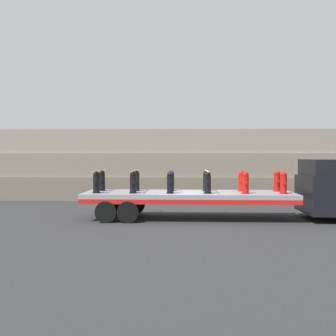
# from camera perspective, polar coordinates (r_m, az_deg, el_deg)

# --- Properties ---
(ground_plane) EXTENTS (120.00, 120.00, 0.00)m
(ground_plane) POSITION_cam_1_polar(r_m,az_deg,el_deg) (16.61, 3.17, -7.70)
(ground_plane) COLOR #2D2D30
(rock_cliff) EXTENTS (60.00, 3.30, 4.40)m
(rock_cliff) POSITION_cam_1_polar(r_m,az_deg,el_deg) (24.12, 2.94, 0.51)
(rock_cliff) COLOR #706656
(rock_cliff) RESTS_ON ground_plane
(truck_cab) EXTENTS (2.27, 2.72, 2.60)m
(truck_cab) POSITION_cam_1_polar(r_m,az_deg,el_deg) (17.63, 23.60, -2.95)
(truck_cab) COLOR black
(truck_cab) RESTS_ON ground_plane
(flatbed_trailer) EXTENTS (9.12, 2.61, 1.16)m
(flatbed_trailer) POSITION_cam_1_polar(r_m,az_deg,el_deg) (16.48, 1.40, -4.43)
(flatbed_trailer) COLOR gray
(flatbed_trailer) RESTS_ON ground_plane
(fire_hydrant_black_near_0) EXTENTS (0.35, 0.54, 0.93)m
(fire_hydrant_black_near_0) POSITION_cam_1_polar(r_m,az_deg,el_deg) (16.31, -10.87, -2.18)
(fire_hydrant_black_near_0) COLOR black
(fire_hydrant_black_near_0) RESTS_ON flatbed_trailer
(fire_hydrant_black_far_0) EXTENTS (0.35, 0.54, 0.93)m
(fire_hydrant_black_far_0) POSITION_cam_1_polar(r_m,az_deg,el_deg) (17.38, -10.03, -1.93)
(fire_hydrant_black_far_0) COLOR black
(fire_hydrant_black_far_0) RESTS_ON flatbed_trailer
(fire_hydrant_black_near_1) EXTENTS (0.35, 0.54, 0.93)m
(fire_hydrant_black_near_1) POSITION_cam_1_polar(r_m,az_deg,el_deg) (16.02, -5.34, -2.22)
(fire_hydrant_black_near_1) COLOR black
(fire_hydrant_black_near_1) RESTS_ON flatbed_trailer
(fire_hydrant_black_far_1) EXTENTS (0.35, 0.54, 0.93)m
(fire_hydrant_black_far_1) POSITION_cam_1_polar(r_m,az_deg,el_deg) (17.11, -4.84, -1.96)
(fire_hydrant_black_far_1) COLOR black
(fire_hydrant_black_far_1) RESTS_ON flatbed_trailer
(fire_hydrant_black_near_2) EXTENTS (0.35, 0.54, 0.93)m
(fire_hydrant_black_near_2) POSITION_cam_1_polar(r_m,az_deg,el_deg) (15.88, 0.34, -2.25)
(fire_hydrant_black_near_2) COLOR black
(fire_hydrant_black_near_2) RESTS_ON flatbed_trailer
(fire_hydrant_black_far_2) EXTENTS (0.35, 0.54, 0.93)m
(fire_hydrant_black_far_2) POSITION_cam_1_polar(r_m,az_deg,el_deg) (16.98, 0.48, -1.99)
(fire_hydrant_black_far_2) COLOR black
(fire_hydrant_black_far_2) RESTS_ON flatbed_trailer
(fire_hydrant_black_near_3) EXTENTS (0.35, 0.54, 0.93)m
(fire_hydrant_black_near_3) POSITION_cam_1_polar(r_m,az_deg,el_deg) (15.90, 6.06, -2.25)
(fire_hydrant_black_near_3) COLOR black
(fire_hydrant_black_near_3) RESTS_ON flatbed_trailer
(fire_hydrant_black_far_3) EXTENTS (0.35, 0.54, 0.93)m
(fire_hydrant_black_far_3) POSITION_cam_1_polar(r_m,az_deg,el_deg) (17.00, 5.83, -1.99)
(fire_hydrant_black_far_3) COLOR black
(fire_hydrant_black_far_3) RESTS_ON flatbed_trailer
(fire_hydrant_red_near_4) EXTENTS (0.35, 0.54, 0.93)m
(fire_hydrant_red_near_4) POSITION_cam_1_polar(r_m,az_deg,el_deg) (16.08, 11.71, -2.24)
(fire_hydrant_red_near_4) COLOR red
(fire_hydrant_red_near_4) RESTS_ON flatbed_trailer
(fire_hydrant_red_far_4) EXTENTS (0.35, 0.54, 0.93)m
(fire_hydrant_red_far_4) POSITION_cam_1_polar(r_m,az_deg,el_deg) (17.17, 11.12, -1.98)
(fire_hydrant_red_far_4) COLOR red
(fire_hydrant_red_far_4) RESTS_ON flatbed_trailer
(fire_hydrant_red_near_5) EXTENTS (0.35, 0.54, 0.93)m
(fire_hydrant_red_near_5) POSITION_cam_1_polar(r_m,az_deg,el_deg) (16.41, 17.19, -2.20)
(fire_hydrant_red_near_5) COLOR red
(fire_hydrant_red_near_5) RESTS_ON flatbed_trailer
(fire_hydrant_red_far_5) EXTENTS (0.35, 0.54, 0.93)m
(fire_hydrant_red_far_5) POSITION_cam_1_polar(r_m,az_deg,el_deg) (17.48, 16.26, -1.95)
(fire_hydrant_red_far_5) COLOR red
(fire_hydrant_red_far_5) RESTS_ON flatbed_trailer
(cargo_strap_rear) EXTENTS (0.05, 2.71, 0.01)m
(cargo_strap_rear) POSITION_cam_1_polar(r_m,az_deg,el_deg) (16.82, -10.44, -0.40)
(cargo_strap_rear) COLOR yellow
(cargo_strap_rear) RESTS_ON fire_hydrant_black_near_0
(cargo_strap_middle) EXTENTS (0.05, 2.71, 0.01)m
(cargo_strap_middle) POSITION_cam_1_polar(r_m,az_deg,el_deg) (16.54, -5.08, -0.42)
(cargo_strap_middle) COLOR yellow
(cargo_strap_middle) RESTS_ON fire_hydrant_black_near_1
(cargo_strap_front) EXTENTS (0.05, 2.71, 0.01)m
(cargo_strap_front) POSITION_cam_1_polar(r_m,az_deg,el_deg) (16.43, 5.95, -0.43)
(cargo_strap_front) COLOR yellow
(cargo_strap_front) RESTS_ON fire_hydrant_black_near_3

